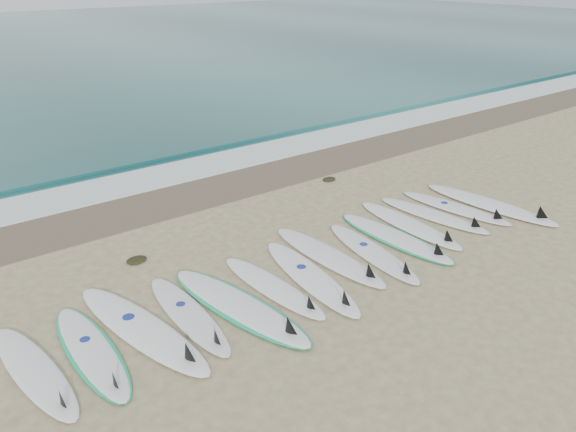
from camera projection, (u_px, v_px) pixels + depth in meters
ground at (320, 267)px, 9.15m from camera, size 120.00×120.00×0.00m
wet_sand_band at (196, 193)px, 12.11m from camera, size 120.00×1.80×0.01m
foam_band at (167, 175)px, 13.11m from camera, size 120.00×1.40×0.04m
wave_crest at (140, 158)px, 14.18m from camera, size 120.00×1.00×0.10m
surfboard_0 at (36, 373)px, 6.71m from camera, size 0.70×2.34×0.29m
surfboard_1 at (92, 352)px, 7.09m from camera, size 0.62×2.36×0.30m
surfboard_2 at (144, 330)px, 7.48m from camera, size 1.06×2.94×0.37m
surfboard_3 at (190, 315)px, 7.81m from camera, size 0.61×2.37×0.30m
surfboard_4 at (240, 306)px, 8.01m from camera, size 1.08×2.90×0.36m
surfboard_5 at (275, 288)px, 8.48m from camera, size 0.60×2.36×0.30m
surfboard_6 at (312, 278)px, 8.73m from camera, size 0.94×2.71×0.34m
surfboard_7 at (330, 257)px, 9.36m from camera, size 0.57×2.68×0.34m
surfboard_8 at (374, 253)px, 9.49m from camera, size 0.91×2.51×0.31m
surfboard_9 at (396, 238)px, 10.03m from camera, size 0.67×2.59×0.33m
surfboard_10 at (411, 225)px, 10.49m from camera, size 0.69×2.59×0.33m
surfboard_11 at (436, 215)px, 10.91m from camera, size 0.80×2.46×0.31m
surfboard_12 at (458, 208)px, 11.23m from camera, size 0.81×2.46×0.31m
surfboard_13 at (493, 205)px, 11.37m from camera, size 0.83×2.94×0.37m
seaweed_near at (137, 260)px, 9.31m from camera, size 0.35×0.27×0.07m
seaweed_far at (329, 179)px, 12.81m from camera, size 0.32×0.25×0.06m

